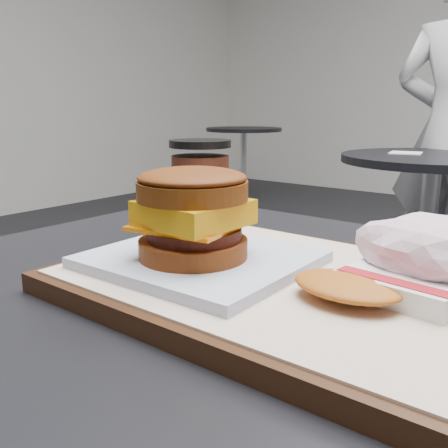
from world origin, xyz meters
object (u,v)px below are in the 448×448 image
(crumpled_wrapper, at_px, (438,251))
(coffee_cup, at_px, (201,192))
(hash_brown, at_px, (376,287))
(breakfast_sandwich, at_px, (195,225))
(neighbor_table, at_px, (429,206))
(serving_tray, at_px, (282,285))

(crumpled_wrapper, xyz_separation_m, coffee_cup, (-0.31, 0.06, 0.01))
(hash_brown, distance_m, crumpled_wrapper, 0.07)
(breakfast_sandwich, xyz_separation_m, neighbor_table, (-0.27, 1.69, -0.28))
(breakfast_sandwich, distance_m, neighbor_table, 1.73)
(crumpled_wrapper, xyz_separation_m, neighbor_table, (-0.46, 1.60, -0.27))
(crumpled_wrapper, distance_m, neighbor_table, 1.69)
(serving_tray, relative_size, neighbor_table, 0.51)
(hash_brown, height_order, coffee_cup, coffee_cup)
(coffee_cup, bearing_deg, crumpled_wrapper, -10.56)
(breakfast_sandwich, height_order, hash_brown, breakfast_sandwich)
(hash_brown, bearing_deg, coffee_cup, 157.04)
(serving_tray, bearing_deg, hash_brown, -3.79)
(serving_tray, bearing_deg, coffee_cup, 149.71)
(breakfast_sandwich, bearing_deg, coffee_cup, 129.67)
(coffee_cup, height_order, neighbor_table, coffee_cup)
(breakfast_sandwich, bearing_deg, serving_tray, 22.46)
(hash_brown, relative_size, neighbor_table, 0.16)
(hash_brown, height_order, crumpled_wrapper, crumpled_wrapper)
(breakfast_sandwich, distance_m, coffee_cup, 0.19)
(hash_brown, bearing_deg, breakfast_sandwich, -171.19)
(coffee_cup, bearing_deg, serving_tray, -30.29)
(hash_brown, xyz_separation_m, crumpled_wrapper, (0.03, 0.06, 0.02))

